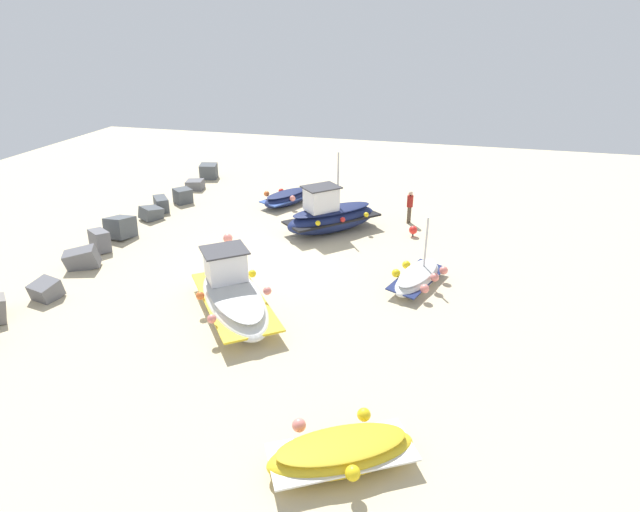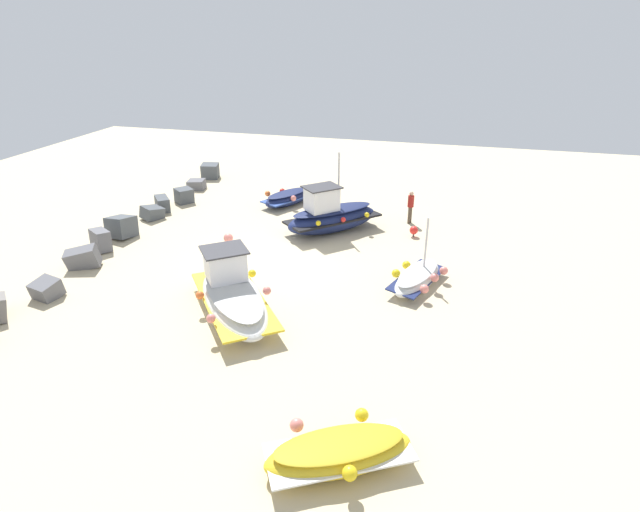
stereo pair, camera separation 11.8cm
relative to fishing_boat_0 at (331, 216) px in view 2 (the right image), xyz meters
The scene contains 10 objects.
ground_plane 4.69m from the fishing_boat_0, 155.65° to the left, with size 51.56×51.56×0.00m, color beige.
fishing_boat_0 is the anchor object (origin of this frame).
fishing_boat_1 8.66m from the fishing_boat_0, 169.42° to the left, with size 5.48×4.91×2.18m.
fishing_boat_2 6.76m from the fishing_boat_0, 135.47° to the right, with size 3.59×2.30×2.78m.
fishing_boat_3 14.96m from the fishing_boat_0, 165.53° to the right, with size 3.01×3.86×0.86m.
fishing_boat_4 4.74m from the fishing_boat_0, 45.61° to the left, with size 3.46×2.67×0.87m.
person_walking 4.31m from the fishing_boat_0, 59.46° to the right, with size 0.32×0.32×1.73m.
breakwater_rocks 10.68m from the fishing_boat_0, 115.64° to the left, with size 23.14×2.56×1.36m.
mooring_buoy_0 5.22m from the fishing_boat_0, 125.02° to the left, with size 0.45×0.45×0.60m.
mooring_buoy_1 4.14m from the fishing_boat_0, 84.83° to the right, with size 0.41×0.41×0.54m.
Camera 2 is at (-19.20, -7.55, 9.76)m, focal length 28.82 mm.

